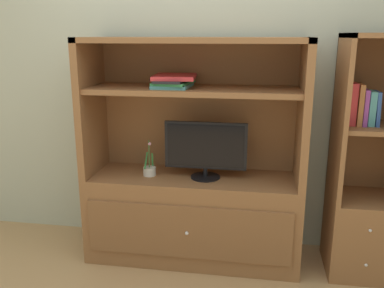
{
  "coord_description": "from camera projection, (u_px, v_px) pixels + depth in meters",
  "views": [
    {
      "loc": [
        0.44,
        -2.35,
        1.6
      ],
      "look_at": [
        0.0,
        0.35,
        0.88
      ],
      "focal_mm": 38.64,
      "sensor_mm": 36.0,
      "label": 1
    }
  ],
  "objects": [
    {
      "name": "ground_plane",
      "position": [
        183.0,
        286.0,
        2.72
      ],
      "size": [
        8.0,
        8.0,
        0.0
      ],
      "primitive_type": "plane",
      "color": "tan"
    },
    {
      "name": "painted_rear_wall",
      "position": [
        201.0,
        62.0,
        3.07
      ],
      "size": [
        6.0,
        0.1,
        2.8
      ],
      "primitive_type": "cube",
      "color": "#ADB29E",
      "rests_on": "ground_plane"
    },
    {
      "name": "media_console",
      "position": [
        193.0,
        192.0,
        2.98
      ],
      "size": [
        1.51,
        0.52,
        1.58
      ],
      "color": "brown",
      "rests_on": "ground_plane"
    },
    {
      "name": "tv_monitor",
      "position": [
        206.0,
        149.0,
        2.85
      ],
      "size": [
        0.57,
        0.21,
        0.4
      ],
      "color": "black",
      "rests_on": "media_console"
    },
    {
      "name": "potted_plant",
      "position": [
        150.0,
        170.0,
        2.95
      ],
      "size": [
        0.09,
        0.13,
        0.26
      ],
      "color": "beige",
      "rests_on": "media_console"
    },
    {
      "name": "magazine_stack",
      "position": [
        174.0,
        81.0,
        2.79
      ],
      "size": [
        0.3,
        0.37,
        0.08
      ],
      "color": "teal",
      "rests_on": "media_console"
    },
    {
      "name": "bookshelf_tall",
      "position": [
        364.0,
        197.0,
        2.79
      ],
      "size": [
        0.44,
        0.46,
        1.61
      ],
      "color": "brown",
      "rests_on": "ground_plane"
    },
    {
      "name": "upright_book_row",
      "position": [
        362.0,
        106.0,
        2.63
      ],
      "size": [
        0.19,
        0.17,
        0.27
      ],
      "color": "red",
      "rests_on": "bookshelf_tall"
    }
  ]
}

